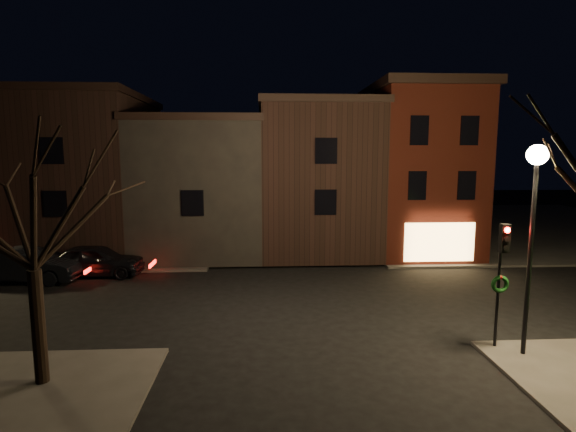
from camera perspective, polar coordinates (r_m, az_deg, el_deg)
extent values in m
plane|color=black|center=(20.06, 2.51, -10.54)|extent=(120.00, 120.00, 0.00)
cube|color=#2D2B28|center=(45.11, 25.97, -0.98)|extent=(30.00, 30.00, 0.12)
cube|color=#2D2B28|center=(43.40, -27.73, -1.41)|extent=(30.00, 30.00, 0.12)
cube|color=#44140C|center=(30.14, 16.12, 5.21)|extent=(6.00, 8.00, 10.00)
cube|color=black|center=(30.39, 16.51, 15.15)|extent=(6.50, 8.50, 0.50)
cube|color=#FFC872|center=(26.77, 18.66, -3.15)|extent=(4.00, 0.12, 2.20)
cube|color=black|center=(29.69, 3.47, 4.50)|extent=(7.00, 10.00, 9.00)
cube|color=black|center=(29.80, 3.55, 13.56)|extent=(7.30, 10.30, 0.40)
cube|color=black|center=(29.78, -10.56, 3.43)|extent=(7.50, 10.00, 8.00)
cube|color=black|center=(29.77, -10.76, 11.52)|extent=(7.80, 10.30, 0.40)
cube|color=black|center=(31.51, -23.82, 4.50)|extent=(7.00, 10.00, 9.50)
cube|color=black|center=(31.67, -24.32, 13.47)|extent=(7.30, 10.30, 0.40)
cylinder|color=black|center=(15.59, 28.35, -4.93)|extent=(0.14, 0.14, 6.00)
sphere|color=#FFD18C|center=(15.27, 29.12, 6.81)|extent=(0.60, 0.60, 0.60)
cylinder|color=black|center=(16.03, 25.15, -8.09)|extent=(0.10, 0.10, 4.00)
cube|color=black|center=(15.54, 25.80, -2.56)|extent=(0.28, 0.22, 0.90)
cylinder|color=#FF0C07|center=(15.39, 26.07, -1.61)|extent=(0.18, 0.06, 0.18)
cylinder|color=black|center=(15.44, 26.01, -2.64)|extent=(0.18, 0.06, 0.18)
cylinder|color=black|center=(15.48, 25.95, -3.66)|extent=(0.18, 0.06, 0.18)
torus|color=#0C380F|center=(15.93, 25.32, -7.82)|extent=(0.58, 0.14, 0.58)
sphere|color=#990C0C|center=(15.86, 25.40, -7.07)|extent=(0.12, 0.12, 0.12)
cylinder|color=black|center=(14.19, -29.12, -12.17)|extent=(0.36, 0.36, 3.15)
imported|color=black|center=(25.64, -23.22, -5.19)|extent=(4.93, 2.07, 1.67)
imported|color=black|center=(25.90, -30.08, -5.45)|extent=(5.25, 2.15, 1.69)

